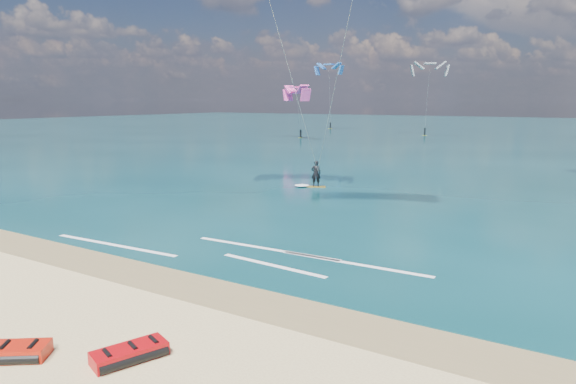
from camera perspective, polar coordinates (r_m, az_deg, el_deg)
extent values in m
plane|color=tan|center=(52.35, 15.22, 2.73)|extent=(320.00, 320.00, 0.00)
cube|color=olive|center=(20.41, -16.04, -8.67)|extent=(320.00, 2.40, 0.01)
cube|color=#0A3338|center=(115.00, 24.33, 6.07)|extent=(320.00, 200.00, 0.04)
cube|color=gold|center=(38.47, 3.11, 0.61)|extent=(1.52, 1.04, 0.06)
imported|color=black|center=(38.31, 3.12, 2.07)|extent=(0.84, 0.74, 1.94)
cylinder|color=black|center=(37.84, 3.32, 2.40)|extent=(0.55, 0.29, 0.04)
cube|color=white|center=(20.76, 7.33, -7.90)|extent=(6.42, 0.39, 0.01)
cube|color=white|center=(20.41, -1.70, -8.14)|extent=(4.95, 0.59, 0.01)
cube|color=white|center=(22.65, -2.46, -6.28)|extent=(7.13, 0.50, 0.01)
cube|color=white|center=(24.43, -18.71, -5.59)|extent=(7.14, 0.62, 0.01)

